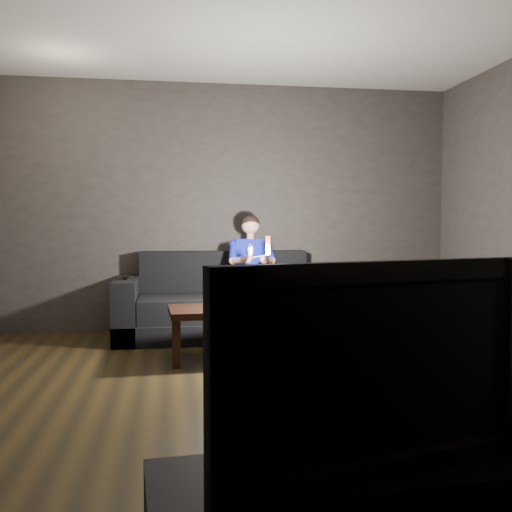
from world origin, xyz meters
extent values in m
plane|color=black|center=(0.00, 0.00, 0.00)|extent=(5.00, 5.00, 0.00)
cube|color=#35312D|center=(0.00, 2.50, 1.35)|extent=(5.00, 0.04, 2.70)
cube|color=#35312D|center=(0.00, -2.50, 1.35)|extent=(5.00, 0.04, 2.70)
cube|color=black|center=(-0.09, 1.97, 0.10)|extent=(2.24, 0.97, 0.19)
cube|color=black|center=(-0.54, 1.87, 0.31)|extent=(0.88, 0.68, 0.23)
cube|color=black|center=(0.36, 1.87, 0.31)|extent=(0.88, 0.68, 0.23)
cube|color=black|center=(-0.09, 2.34, 0.65)|extent=(1.79, 0.22, 0.44)
cube|color=black|center=(-1.10, 1.97, 0.31)|extent=(0.22, 0.97, 0.61)
cube|color=black|center=(0.92, 1.97, 0.31)|extent=(0.22, 0.97, 0.61)
cube|color=black|center=(0.17, 1.85, 0.50)|extent=(0.31, 0.40, 0.15)
cube|color=#150793|center=(0.17, 2.06, 0.78)|extent=(0.31, 0.22, 0.44)
cube|color=#EFC002|center=(0.17, 1.97, 0.85)|extent=(0.10, 0.10, 0.10)
cube|color=red|center=(0.17, 1.97, 0.85)|extent=(0.06, 0.06, 0.07)
cylinder|color=#E2A38E|center=(0.17, 2.06, 1.02)|extent=(0.07, 0.07, 0.06)
sphere|color=#E2A38E|center=(0.17, 2.06, 1.15)|extent=(0.19, 0.19, 0.19)
ellipsoid|color=black|center=(0.17, 2.07, 1.17)|extent=(0.20, 0.20, 0.17)
cylinder|color=#150793|center=(-0.03, 1.99, 0.86)|extent=(0.08, 0.24, 0.20)
cylinder|color=#150793|center=(0.36, 1.99, 0.86)|extent=(0.08, 0.24, 0.20)
cylinder|color=#E2A38E|center=(0.03, 1.82, 0.82)|extent=(0.15, 0.25, 0.11)
cylinder|color=#E2A38E|center=(0.31, 1.82, 0.82)|extent=(0.15, 0.25, 0.11)
sphere|color=#E2A38E|center=(0.09, 1.72, 0.80)|extent=(0.09, 0.09, 0.09)
sphere|color=#E2A38E|center=(0.26, 1.72, 0.80)|extent=(0.09, 0.09, 0.09)
cylinder|color=#E2A38E|center=(0.08, 1.64, 0.27)|extent=(0.09, 0.09, 0.36)
cylinder|color=#E2A38E|center=(0.25, 1.64, 0.27)|extent=(0.09, 0.09, 0.36)
cube|color=red|center=(0.26, 1.50, 0.95)|extent=(0.05, 0.07, 0.19)
cube|color=maroon|center=(0.26, 1.48, 1.00)|extent=(0.03, 0.01, 0.03)
cylinder|color=white|center=(0.26, 1.48, 0.94)|extent=(0.02, 0.01, 0.02)
ellipsoid|color=white|center=(0.09, 1.50, 0.91)|extent=(0.07, 0.09, 0.14)
cylinder|color=black|center=(0.09, 1.47, 0.95)|extent=(0.02, 0.01, 0.02)
cube|color=black|center=(-1.10, 1.92, 0.63)|extent=(0.05, 0.17, 0.03)
cube|color=black|center=(-1.10, 1.97, 0.64)|extent=(0.02, 0.02, 0.00)
cube|color=black|center=(-0.06, 0.99, 0.42)|extent=(1.25, 0.67, 0.06)
cube|color=black|center=(-0.62, 0.74, 0.19)|extent=(0.07, 0.07, 0.39)
cube|color=black|center=(0.50, 0.74, 0.19)|extent=(0.07, 0.07, 0.39)
cube|color=black|center=(-0.62, 1.24, 0.19)|extent=(0.07, 0.07, 0.39)
cube|color=black|center=(0.50, 1.24, 0.19)|extent=(0.07, 0.07, 0.39)
imported|color=black|center=(-0.11, -2.27, 0.74)|extent=(1.03, 0.39, 0.59)
camera|label=1|loc=(-0.67, -3.81, 1.13)|focal=40.00mm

